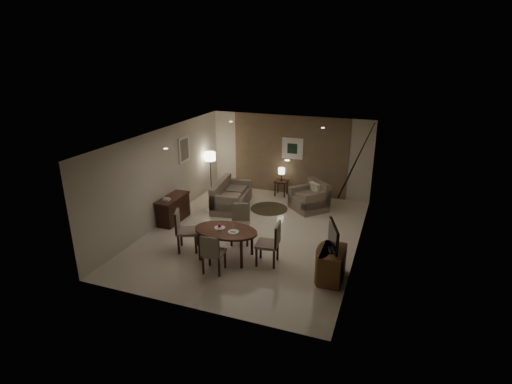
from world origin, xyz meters
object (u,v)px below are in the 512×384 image
at_px(armchair, 309,196).
at_px(side_table, 281,188).
at_px(tv_cabinet, 332,265).
at_px(console_desk, 173,209).
at_px(chair_right, 267,244).
at_px(chair_left, 188,231).
at_px(sofa, 232,194).
at_px(chair_near, 214,252).
at_px(dining_table, 226,244).
at_px(chair_far, 240,225).
at_px(floor_lamp, 211,173).

bearing_deg(armchair, side_table, -174.91).
height_order(tv_cabinet, side_table, tv_cabinet).
height_order(console_desk, chair_right, chair_right).
bearing_deg(chair_left, armchair, -53.35).
bearing_deg(sofa, tv_cabinet, -137.14).
distance_m(console_desk, sofa, 1.97).
xyz_separation_m(console_desk, chair_near, (2.33, -2.10, 0.10)).
xyz_separation_m(console_desk, side_table, (2.32, 3.15, -0.11)).
relative_size(dining_table, chair_near, 1.64).
bearing_deg(side_table, console_desk, -126.42).
xyz_separation_m(chair_far, chair_right, (1.00, -0.76, 0.01)).
relative_size(chair_left, armchair, 1.07).
xyz_separation_m(sofa, armchair, (2.35, 0.63, 0.02)).
height_order(side_table, floor_lamp, floor_lamp).
xyz_separation_m(chair_near, sofa, (-1.18, 3.70, -0.05)).
bearing_deg(tv_cabinet, armchair, 110.46).
height_order(console_desk, dining_table, console_desk).
distance_m(dining_table, chair_left, 1.06).
relative_size(chair_left, chair_right, 1.02).
bearing_deg(sofa, chair_near, -169.84).
xyz_separation_m(sofa, floor_lamp, (-1.18, 0.92, 0.31)).
xyz_separation_m(chair_near, armchair, (1.17, 4.33, -0.04)).
relative_size(sofa, armchair, 1.82).
xyz_separation_m(chair_right, sofa, (-2.19, 2.95, -0.10)).
xyz_separation_m(chair_left, armchair, (2.22, 3.63, -0.09)).
height_order(tv_cabinet, chair_far, chair_far).
relative_size(sofa, side_table, 3.40).
distance_m(tv_cabinet, dining_table, 2.57).
distance_m(side_table, floor_lamp, 2.47).
height_order(chair_near, chair_right, chair_right).
distance_m(chair_left, floor_lamp, 4.14).
relative_size(console_desk, sofa, 0.67).
bearing_deg(chair_far, chair_left, -159.45).
xyz_separation_m(chair_near, chair_far, (0.01, 1.51, 0.03)).
bearing_deg(console_desk, chair_near, -42.04).
bearing_deg(armchair, floor_lamp, -141.69).
relative_size(tv_cabinet, chair_left, 0.85).
xyz_separation_m(tv_cabinet, chair_right, (-1.54, 0.14, 0.17)).
bearing_deg(side_table, chair_right, -77.18).
bearing_deg(side_table, sofa, -126.96).
distance_m(console_desk, chair_far, 2.42).
relative_size(chair_near, chair_far, 0.94).
xyz_separation_m(console_desk, chair_right, (3.35, -1.36, 0.14)).
distance_m(chair_near, side_table, 5.25).
bearing_deg(sofa, side_table, -44.49).
bearing_deg(floor_lamp, side_table, 15.00).
height_order(console_desk, side_table, console_desk).
bearing_deg(floor_lamp, sofa, -38.11).
bearing_deg(console_desk, sofa, 54.12).
height_order(console_desk, floor_lamp, floor_lamp).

